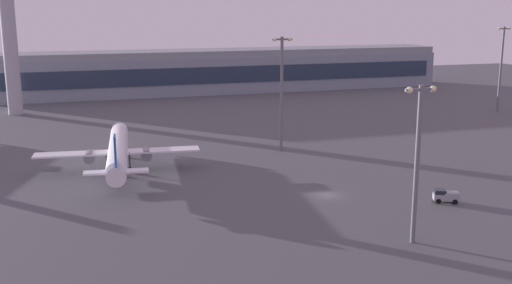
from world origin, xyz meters
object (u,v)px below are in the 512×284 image
control_tower (8,25)px  baggage_tractor (445,196)px  apron_light_west (501,63)px  apron_light_central (418,153)px  apron_light_east (282,87)px  airplane_taxiway_distant (118,151)px

control_tower → baggage_tractor: (74.60, -116.48, -25.98)m
apron_light_west → apron_light_central: apron_light_west is taller
apron_light_west → apron_light_central: size_ratio=1.20×
control_tower → apron_light_west: size_ratio=1.79×
control_tower → baggage_tractor: 140.74m
control_tower → apron_light_west: 152.89m
apron_light_east → apron_light_central: 58.68m
baggage_tractor → control_tower: bearing=57.9°
control_tower → apron_light_central: control_tower is taller
airplane_taxiway_distant → baggage_tractor: airplane_taxiway_distant is taller
airplane_taxiway_distant → baggage_tractor: size_ratio=9.18×
baggage_tractor → apron_light_central: 23.70m
apron_light_east → apron_light_west: (85.50, 31.18, 0.28)m
baggage_tractor → apron_light_west: apron_light_west is taller
apron_light_central → apron_light_west: bearing=45.8°
airplane_taxiway_distant → baggage_tractor: 63.46m
airplane_taxiway_distant → apron_light_east: (37.43, 6.47, 10.80)m
apron_light_east → apron_light_central: bearing=-91.8°
baggage_tractor → apron_light_west: 105.66m
control_tower → airplane_taxiway_distant: 85.11m
airplane_taxiway_distant → control_tower: bearing=113.4°
airplane_taxiway_distant → apron_light_west: bearing=23.4°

